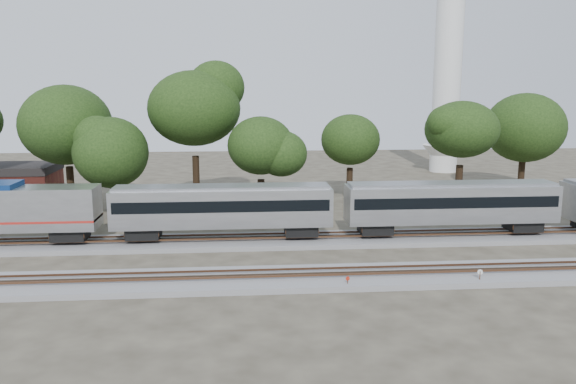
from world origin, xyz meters
name	(u,v)px	position (x,y,z in m)	size (l,w,h in m)	color
ground	(309,263)	(0.00, 0.00, 0.00)	(160.00, 160.00, 0.00)	#383328
track_far	(301,240)	(0.00, 6.00, 0.21)	(160.00, 5.00, 0.73)	slate
track_near	(316,278)	(0.00, -4.00, 0.21)	(160.00, 5.00, 0.73)	slate
train	(561,200)	(23.45, 6.00, 3.38)	(116.57, 3.34, 4.92)	silver
switch_stand_red	(348,281)	(1.90, -5.90, 0.58)	(0.28, 0.13, 0.91)	#512D19
switch_stand_white	(480,275)	(11.05, -5.78, 0.71)	(0.34, 0.16, 1.11)	#512D19
switch_lever	(397,285)	(5.34, -5.66, 0.15)	(0.50, 0.30, 0.30)	#512D19
brick_building	(11,185)	(-31.36, 24.12, 2.40)	(10.02, 7.14, 4.76)	maroon
tree_1	(66,125)	(-23.30, 19.29, 9.50)	(9.67, 9.67, 13.63)	black
tree_2	(111,153)	(-18.11, 15.80, 6.93)	(7.07, 7.07, 9.97)	black
tree_3	(194,109)	(-10.14, 20.40, 11.13)	(11.32, 11.32, 15.96)	black
tree_4	(261,146)	(-3.16, 15.65, 7.53)	(7.67, 7.67, 10.82)	black
tree_5	(350,140)	(7.72, 24.31, 7.28)	(7.42, 7.42, 10.46)	black
tree_6	(462,130)	(19.49, 20.01, 8.74)	(8.90, 8.90, 12.54)	black
tree_7	(525,128)	(30.57, 27.25, 8.37)	(8.53, 8.53, 12.02)	black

